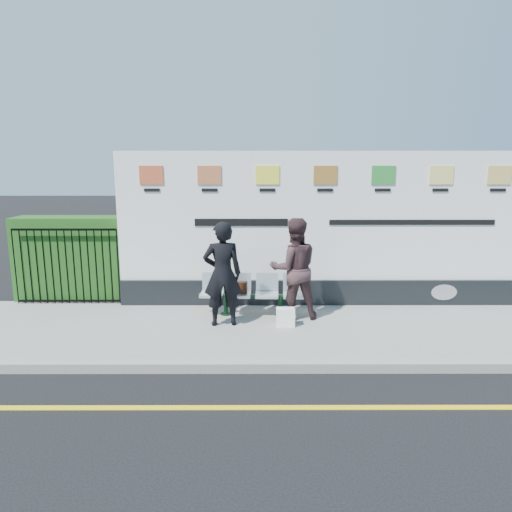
{
  "coord_description": "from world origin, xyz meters",
  "views": [
    {
      "loc": [
        -0.83,
        -4.99,
        2.84
      ],
      "look_at": [
        -0.82,
        3.05,
        1.25
      ],
      "focal_mm": 32.0,
      "sensor_mm": 36.0,
      "label": 1
    }
  ],
  "objects_px": {
    "billboard": "(323,240)",
    "woman_left": "(222,274)",
    "bench": "(253,304)",
    "woman_right": "(294,269)"
  },
  "relations": [
    {
      "from": "billboard",
      "to": "woman_left",
      "type": "bearing_deg",
      "value": -146.52
    },
    {
      "from": "billboard",
      "to": "bench",
      "type": "height_order",
      "value": "billboard"
    },
    {
      "from": "bench",
      "to": "woman_left",
      "type": "xyz_separation_m",
      "value": [
        -0.52,
        -0.52,
        0.7
      ]
    },
    {
      "from": "billboard",
      "to": "woman_left",
      "type": "height_order",
      "value": "billboard"
    },
    {
      "from": "billboard",
      "to": "woman_right",
      "type": "bearing_deg",
      "value": -125.81
    },
    {
      "from": "bench",
      "to": "woman_right",
      "type": "height_order",
      "value": "woman_right"
    },
    {
      "from": "billboard",
      "to": "bench",
      "type": "bearing_deg",
      "value": -151.78
    },
    {
      "from": "bench",
      "to": "woman_left",
      "type": "relative_size",
      "value": 1.07
    },
    {
      "from": "billboard",
      "to": "woman_right",
      "type": "height_order",
      "value": "billboard"
    },
    {
      "from": "woman_left",
      "to": "woman_right",
      "type": "distance_m",
      "value": 1.31
    }
  ]
}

